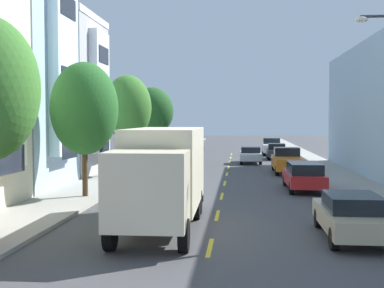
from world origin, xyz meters
name	(u,v)px	position (x,y,z in m)	size (l,w,h in m)	color
ground_plane	(228,170)	(0.00, 30.00, 0.00)	(160.00, 160.00, 0.00)	#424244
sidewalk_left	(129,171)	(-7.10, 28.00, 0.07)	(3.20, 120.00, 0.14)	#99968E
sidewalk_right	(330,173)	(7.10, 28.00, 0.07)	(3.20, 120.00, 0.14)	#99968E
lane_centerline_dashes	(226,178)	(0.00, 24.50, 0.00)	(0.14, 47.20, 0.01)	yellow
townhouse_fourth_dove_grey	(5,99)	(-15.03, 25.37, 5.15)	(13.48, 6.71, 10.71)	#A8A8AD
street_tree_second	(84,109)	(-6.40, 15.51, 4.26)	(3.17, 3.17, 6.31)	#47331E
street_tree_third	(128,108)	(-6.40, 24.72, 4.51)	(3.10, 3.10, 6.50)	#47331E
street_tree_farthest	(152,111)	(-6.40, 33.92, 4.42)	(3.58, 3.58, 6.28)	#47331E
delivery_box_truck	(163,172)	(-1.80, 9.73, 1.94)	(2.49, 8.00, 3.44)	beige
parked_suv_sky	(187,147)	(-4.29, 42.11, 0.99)	(2.08, 4.85, 1.93)	#7A9EC6
parked_sedan_champagne	(351,215)	(4.37, 8.52, 0.75)	(1.84, 4.51, 1.43)	tan
parked_wagon_teal	(165,162)	(-4.28, 27.02, 0.80)	(1.82, 4.70, 1.50)	#195B60
parked_pickup_orange	(288,161)	(4.25, 28.33, 0.83)	(2.02, 5.31, 1.73)	orange
parked_pickup_white	(272,147)	(4.30, 46.73, 0.83)	(2.03, 5.31, 1.73)	silver
parked_pickup_forest	(194,144)	(-4.49, 51.01, 0.83)	(2.09, 5.33, 1.73)	#194C28
parked_wagon_red	(304,175)	(4.24, 19.35, 0.80)	(1.86, 4.71, 1.50)	#AD1E1E
parked_hatchback_burgundy	(179,154)	(-4.39, 35.62, 0.76)	(1.81, 4.03, 1.50)	maroon
parked_hatchback_charcoal	(276,151)	(4.31, 40.46, 0.76)	(1.83, 4.04, 1.50)	#333338
moving_silver_sedan	(251,154)	(1.80, 35.82, 0.75)	(1.80, 4.50, 1.43)	#B2B5BA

